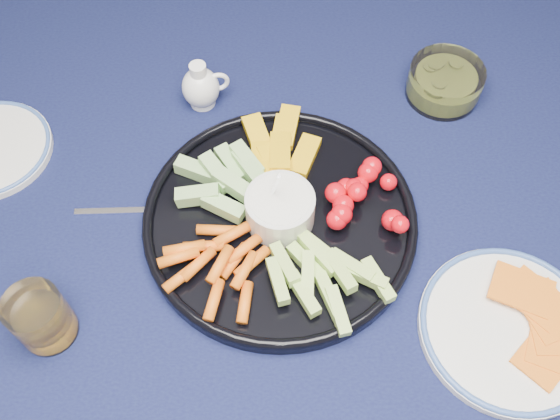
{
  "coord_description": "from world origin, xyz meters",
  "views": [
    {
      "loc": [
        -0.04,
        -0.45,
        1.48
      ],
      "look_at": [
        -0.03,
        -0.01,
        0.78
      ],
      "focal_mm": 40.0,
      "sensor_mm": 36.0,
      "label": 1
    }
  ],
  "objects_px": {
    "creamer_pitcher": "(201,87)",
    "crudite_platter": "(278,216)",
    "juice_tumbler": "(42,319)",
    "dining_table": "(300,247)",
    "cheese_plate": "(510,328)",
    "pickle_bowl": "(444,83)"
  },
  "relations": [
    {
      "from": "creamer_pitcher",
      "to": "crudite_platter",
      "type": "bearing_deg",
      "value": -62.91
    },
    {
      "from": "creamer_pitcher",
      "to": "juice_tumbler",
      "type": "bearing_deg",
      "value": -114.48
    },
    {
      "from": "dining_table",
      "to": "crudite_platter",
      "type": "relative_size",
      "value": 4.51
    },
    {
      "from": "crudite_platter",
      "to": "creamer_pitcher",
      "type": "bearing_deg",
      "value": 117.09
    },
    {
      "from": "cheese_plate",
      "to": "dining_table",
      "type": "bearing_deg",
      "value": 145.69
    },
    {
      "from": "crudite_platter",
      "to": "pickle_bowl",
      "type": "relative_size",
      "value": 3.25
    },
    {
      "from": "creamer_pitcher",
      "to": "juice_tumbler",
      "type": "xyz_separation_m",
      "value": [
        -0.17,
        -0.37,
        0.0
      ]
    },
    {
      "from": "dining_table",
      "to": "cheese_plate",
      "type": "relative_size",
      "value": 7.54
    },
    {
      "from": "pickle_bowl",
      "to": "cheese_plate",
      "type": "height_order",
      "value": "pickle_bowl"
    },
    {
      "from": "pickle_bowl",
      "to": "juice_tumbler",
      "type": "height_order",
      "value": "juice_tumbler"
    },
    {
      "from": "dining_table",
      "to": "creamer_pitcher",
      "type": "distance_m",
      "value": 0.28
    },
    {
      "from": "juice_tumbler",
      "to": "cheese_plate",
      "type": "bearing_deg",
      "value": -0.81
    },
    {
      "from": "pickle_bowl",
      "to": "cheese_plate",
      "type": "bearing_deg",
      "value": -86.67
    },
    {
      "from": "creamer_pitcher",
      "to": "pickle_bowl",
      "type": "distance_m",
      "value": 0.37
    },
    {
      "from": "pickle_bowl",
      "to": "juice_tumbler",
      "type": "bearing_deg",
      "value": -144.66
    },
    {
      "from": "juice_tumbler",
      "to": "dining_table",
      "type": "bearing_deg",
      "value": 27.09
    },
    {
      "from": "creamer_pitcher",
      "to": "juice_tumbler",
      "type": "height_order",
      "value": "juice_tumbler"
    },
    {
      "from": "crudite_platter",
      "to": "pickle_bowl",
      "type": "height_order",
      "value": "crudite_platter"
    },
    {
      "from": "dining_table",
      "to": "pickle_bowl",
      "type": "relative_size",
      "value": 14.65
    },
    {
      "from": "crudite_platter",
      "to": "creamer_pitcher",
      "type": "xyz_separation_m",
      "value": [
        -0.11,
        0.22,
        0.01
      ]
    },
    {
      "from": "cheese_plate",
      "to": "creamer_pitcher",
      "type": "bearing_deg",
      "value": 136.17
    },
    {
      "from": "dining_table",
      "to": "juice_tumbler",
      "type": "xyz_separation_m",
      "value": [
        -0.32,
        -0.16,
        0.12
      ]
    }
  ]
}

